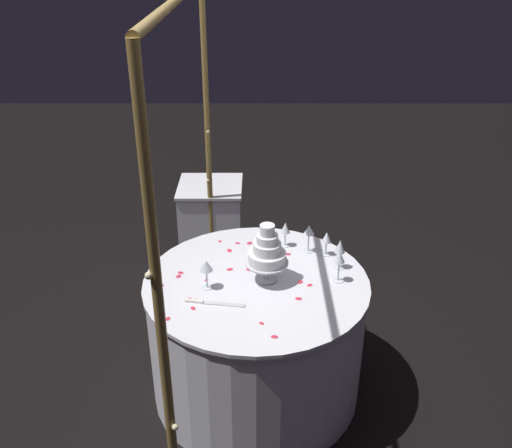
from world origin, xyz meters
name	(u,v)px	position (x,y,z in m)	size (l,w,h in m)	color
ground_plane	(256,386)	(0.00, 0.00, 0.00)	(12.00, 12.00, 0.00)	black
decorative_arch	(189,163)	(0.00, 0.31, 1.37)	(2.01, 0.06, 2.11)	olive
main_table	(256,336)	(0.00, 0.00, 0.36)	(1.17, 1.17, 0.73)	white
side_table	(212,232)	(1.18, 0.33, 0.37)	(0.45, 0.45, 0.75)	white
tiered_cake	(267,252)	(0.01, -0.05, 0.89)	(0.22, 0.22, 0.32)	silver
wine_glass_0	(340,248)	(0.13, -0.44, 0.85)	(0.06, 0.06, 0.17)	silver
wine_glass_1	(326,239)	(0.27, -0.39, 0.83)	(0.06, 0.06, 0.14)	silver
wine_glass_2	(285,229)	(0.36, -0.16, 0.83)	(0.06, 0.06, 0.15)	silver
wine_glass_3	(206,267)	(-0.07, 0.25, 0.85)	(0.07, 0.07, 0.16)	silver
wine_glass_4	(309,232)	(0.30, -0.29, 0.85)	(0.06, 0.06, 0.16)	silver
wine_glass_5	(339,259)	(0.00, -0.42, 0.85)	(0.06, 0.06, 0.17)	silver
cake_knife	(211,303)	(-0.20, 0.22, 0.73)	(0.06, 0.30, 0.01)	silver
rose_petal_0	(178,276)	(0.04, 0.41, 0.73)	(0.03, 0.02, 0.00)	#E02D47
rose_petal_1	(161,286)	(-0.05, 0.49, 0.73)	(0.03, 0.02, 0.00)	#E02D47
rose_petal_2	(298,299)	(-0.16, -0.21, 0.73)	(0.03, 0.02, 0.00)	#E02D47
rose_petal_3	(190,299)	(-0.17, 0.33, 0.73)	(0.03, 0.02, 0.00)	#E02D47
rose_petal_4	(193,308)	(-0.24, 0.30, 0.73)	(0.03, 0.02, 0.00)	#E02D47
rose_petal_5	(168,319)	(-0.32, 0.41, 0.73)	(0.03, 0.02, 0.00)	#E02D47
rose_petal_6	(300,282)	(-0.02, -0.23, 0.73)	(0.03, 0.02, 0.00)	#E02D47
rose_petal_7	(309,285)	(-0.04, -0.27, 0.73)	(0.03, 0.02, 0.00)	#E02D47
rose_petal_8	(206,280)	(0.00, 0.26, 0.73)	(0.02, 0.02, 0.00)	#E02D47
rose_petal_9	(155,282)	(-0.02, 0.52, 0.73)	(0.03, 0.02, 0.00)	#E02D47
rose_petal_10	(274,337)	(-0.46, -0.08, 0.73)	(0.03, 0.02, 0.00)	#E02D47
rose_petal_11	(195,300)	(-0.18, 0.30, 0.73)	(0.03, 0.02, 0.00)	#E02D47
rose_petal_12	(237,243)	(0.39, 0.11, 0.73)	(0.03, 0.02, 0.00)	#E02D47
rose_petal_13	(262,264)	(0.16, -0.03, 0.73)	(0.03, 0.02, 0.00)	#E02D47
rose_petal_14	(261,323)	(-0.36, -0.02, 0.73)	(0.03, 0.02, 0.00)	#E02D47
rose_petal_15	(248,270)	(0.10, 0.04, 0.73)	(0.03, 0.02, 0.00)	#E02D47
rose_petal_16	(249,243)	(0.39, 0.04, 0.73)	(0.04, 0.02, 0.00)	#E02D47
rose_petal_17	(288,254)	(0.27, -0.18, 0.73)	(0.03, 0.02, 0.00)	#E02D47
rose_petal_18	(229,269)	(0.11, 0.14, 0.73)	(0.03, 0.02, 0.00)	#E02D47
rose_petal_19	(220,241)	(0.41, 0.21, 0.73)	(0.02, 0.02, 0.00)	#E02D47
rose_petal_20	(180,273)	(0.07, 0.40, 0.73)	(0.03, 0.02, 0.00)	#E02D47
rose_petal_21	(229,250)	(0.30, 0.15, 0.73)	(0.04, 0.03, 0.00)	#E02D47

